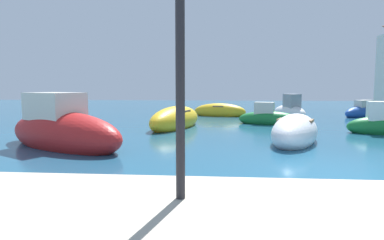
# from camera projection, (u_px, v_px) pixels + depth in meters

# --- Properties ---
(ground) EXTENTS (80.00, 80.00, 0.00)m
(ground) POSITION_uv_depth(u_px,v_px,m) (349.00, 177.00, 7.08)
(ground) COLOR #1E5170
(moored_boat_0) EXTENTS (3.73, 2.03, 1.11)m
(moored_boat_0) POSITION_uv_depth(u_px,v_px,m) (220.00, 111.00, 21.84)
(moored_boat_0) COLOR gold
(moored_boat_0) RESTS_ON ground
(moored_boat_1) EXTENTS (4.27, 4.20, 1.41)m
(moored_boat_1) POSITION_uv_depth(u_px,v_px,m) (51.00, 116.00, 17.70)
(moored_boat_1) COLOR #B21E1E
(moored_boat_1) RESTS_ON ground
(moored_boat_2) EXTENTS (2.20, 3.27, 1.75)m
(moored_boat_2) POSITION_uv_depth(u_px,v_px,m) (290.00, 111.00, 20.74)
(moored_boat_2) COLOR white
(moored_boat_2) RESTS_ON ground
(moored_boat_3) EXTENTS (2.71, 4.98, 1.33)m
(moored_boat_3) POSITION_uv_depth(u_px,v_px,m) (176.00, 120.00, 15.66)
(moored_boat_3) COLOR gold
(moored_boat_3) RESTS_ON ground
(moored_boat_4) EXTENTS (2.76, 4.10, 1.31)m
(moored_boat_4) POSITION_uv_depth(u_px,v_px,m) (295.00, 132.00, 11.40)
(moored_boat_4) COLOR white
(moored_boat_4) RESTS_ON ground
(moored_boat_7) EXTENTS (3.37, 1.81, 1.35)m
(moored_boat_7) POSITION_uv_depth(u_px,v_px,m) (269.00, 118.00, 17.07)
(moored_boat_7) COLOR #197233
(moored_boat_7) RESTS_ON ground
(moored_boat_8) EXTENTS (5.34, 4.02, 2.11)m
(moored_boat_8) POSITION_uv_depth(u_px,v_px,m) (62.00, 131.00, 10.58)
(moored_boat_8) COLOR #B21E1E
(moored_boat_8) RESTS_ON ground
(moored_boat_9) EXTENTS (3.10, 2.56, 1.30)m
(moored_boat_9) POSITION_uv_depth(u_px,v_px,m) (362.00, 112.00, 21.25)
(moored_boat_9) COLOR #1E479E
(moored_boat_9) RESTS_ON ground
(quayside_lamp_post) EXTENTS (0.28, 0.28, 3.81)m
(quayside_lamp_post) POSITION_uv_depth(u_px,v_px,m) (180.00, 14.00, 4.01)
(quayside_lamp_post) COLOR black
(quayside_lamp_post) RESTS_ON quay_promenade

